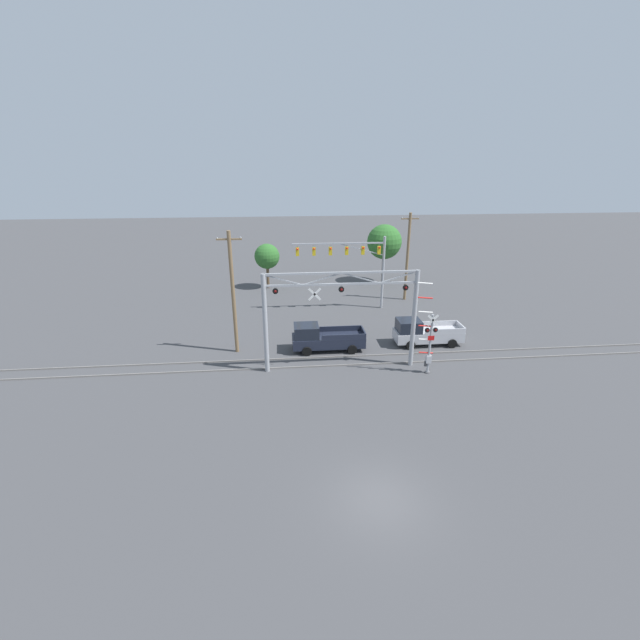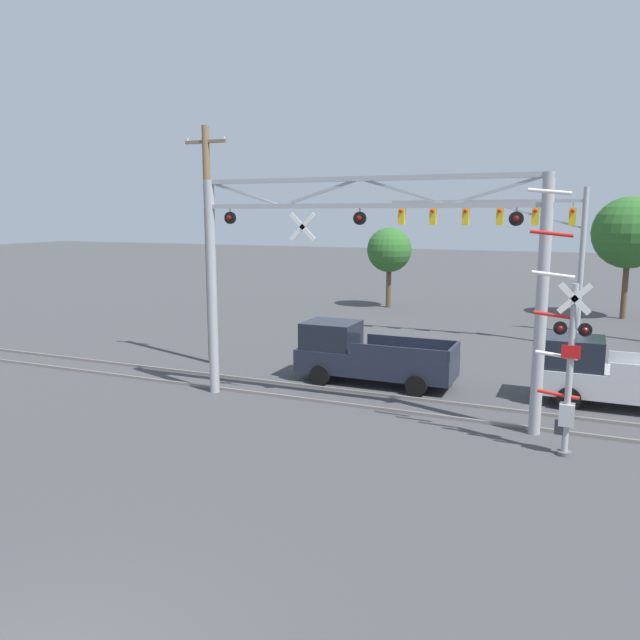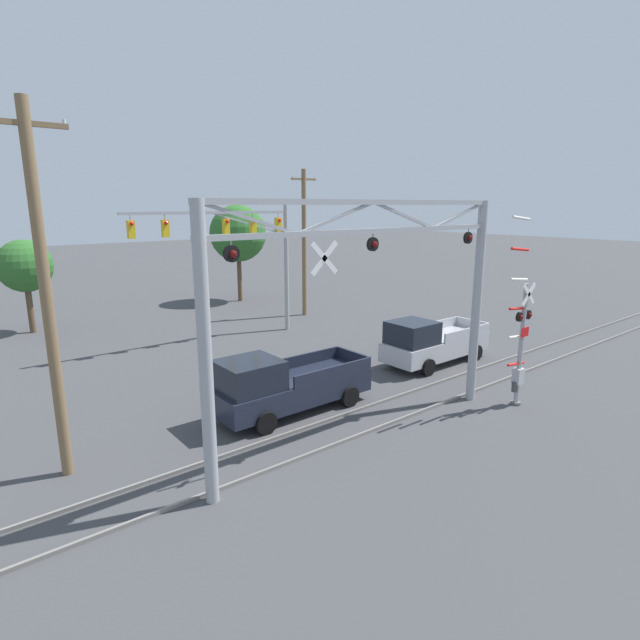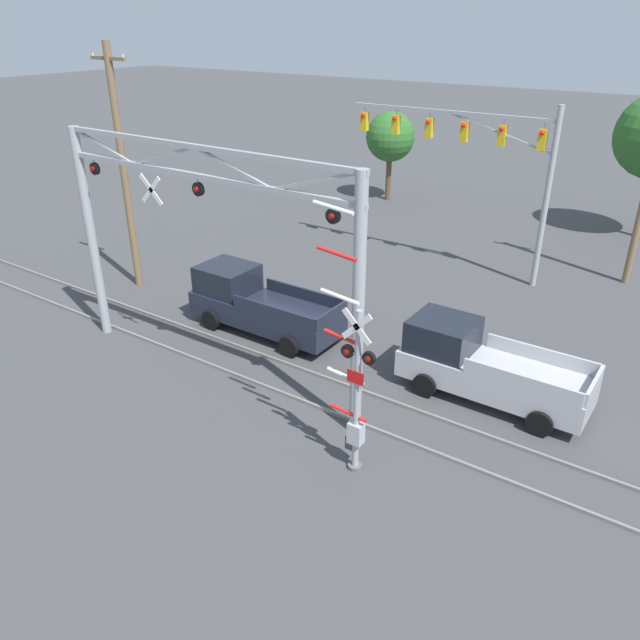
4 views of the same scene
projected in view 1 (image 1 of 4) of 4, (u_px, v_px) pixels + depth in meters
ground_plane at (380, 499)px, 18.68m from camera, size 200.00×200.00×0.00m
rail_track_near at (339, 365)px, 30.72m from camera, size 80.00×0.08×0.10m
rail_track_far at (337, 357)px, 32.05m from camera, size 80.00×0.08×0.10m
crossing_gantry at (341, 310)px, 28.94m from camera, size 10.58×0.32×7.02m
crossing_signal_mast at (429, 343)px, 28.95m from camera, size 1.65×0.35×6.57m
traffic_signal_span at (357, 259)px, 40.82m from camera, size 8.91×0.39×7.12m
pickup_truck_lead at (323, 338)px, 33.01m from camera, size 5.58×2.13×2.11m
pickup_truck_following at (424, 333)px, 34.07m from camera, size 5.39×2.13×2.11m
utility_pole_left at (233, 292)px, 31.40m from camera, size 1.80×0.28×9.26m
utility_pole_right at (407, 256)px, 43.77m from camera, size 1.80×0.28×9.01m
background_tree_beyond_span at (384, 242)px, 49.97m from camera, size 4.03×4.03×6.92m
background_tree_far_left_verge at (267, 257)px, 48.19m from camera, size 2.82×2.82×5.10m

